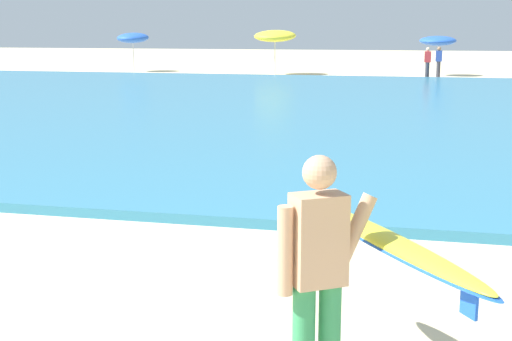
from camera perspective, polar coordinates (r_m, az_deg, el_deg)
The scene contains 7 objects.
sea at distance 22.99m, azimuth 3.37°, elevation 5.18°, with size 120.00×28.00×0.14m, color teal.
surfer_with_board at distance 4.75m, azimuth 7.27°, elevation -7.07°, with size 1.53×2.13×1.73m.
beach_umbrella_0 at distance 42.95m, azimuth -9.79°, elevation 10.37°, with size 1.85×1.89×2.30m.
beach_umbrella_1 at distance 39.55m, azimuth 1.52°, elevation 10.67°, with size 2.29×2.34×2.49m.
beach_umbrella_2 at distance 39.70m, azimuth 14.29°, elevation 9.99°, with size 1.93×1.95×2.15m.
beachgoer_near_row_mid at distance 36.84m, azimuth 13.51°, elevation 8.39°, with size 0.32×0.20×1.58m.
beachgoer_near_row_right at distance 37.90m, azimuth 14.35°, elevation 8.43°, with size 0.32×0.20×1.58m.
Camera 1 is at (3.92, -4.11, 2.51)m, focal length 50.18 mm.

